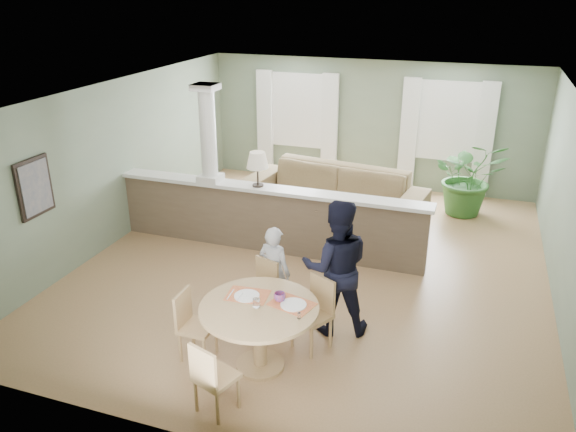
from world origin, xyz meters
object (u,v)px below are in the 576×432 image
at_px(chair_side, 192,322).
at_px(chair_far_boy, 262,288).
at_px(houseplant, 469,177).
at_px(chair_far_man, 316,310).
at_px(child_person, 274,272).
at_px(dining_table, 260,319).
at_px(man_person, 336,267).
at_px(sofa, 332,195).
at_px(chair_near, 211,376).

bearing_deg(chair_side, chair_far_boy, -25.72).
distance_m(houseplant, chair_side, 6.42).
relative_size(chair_far_boy, chair_far_man, 0.94).
distance_m(houseplant, child_person, 5.09).
distance_m(dining_table, chair_far_boy, 1.01).
height_order(houseplant, man_person, man_person).
xyz_separation_m(sofa, dining_table, (0.35, -4.53, 0.15)).
distance_m(sofa, chair_far_boy, 3.59).
height_order(dining_table, man_person, man_person).
distance_m(chair_near, child_person, 2.00).
height_order(chair_far_man, chair_side, chair_far_man).
relative_size(dining_table, chair_near, 1.58).
bearing_deg(chair_far_boy, child_person, 76.76).
distance_m(chair_near, chair_side, 1.04).
xyz_separation_m(houseplant, chair_far_boy, (-2.36, -4.74, -0.27)).
relative_size(houseplant, chair_near, 1.74).
bearing_deg(dining_table, houseplant, 70.47).
bearing_deg(chair_near, chair_far_man, -94.65).
relative_size(houseplant, man_person, 0.83).
bearing_deg(houseplant, chair_far_man, -106.90).
relative_size(sofa, chair_far_boy, 3.98).
bearing_deg(chair_far_boy, sofa, 109.54).
bearing_deg(chair_far_man, child_person, 173.58).
bearing_deg(houseplant, man_person, -106.80).
bearing_deg(dining_table, chair_far_man, 52.35).
bearing_deg(dining_table, chair_far_boy, 110.31).
height_order(sofa, dining_table, sofa).
bearing_deg(sofa, houseplant, 33.80).
bearing_deg(man_person, chair_far_boy, -12.48).
distance_m(chair_far_boy, child_person, 0.27).
relative_size(sofa, chair_side, 3.96).
height_order(sofa, houseplant, houseplant).
relative_size(chair_far_man, chair_near, 1.06).
bearing_deg(dining_table, chair_near, -101.82).
distance_m(chair_far_man, chair_side, 1.48).
bearing_deg(chair_far_man, dining_table, -99.69).
xyz_separation_m(child_person, man_person, (0.85, -0.08, 0.25)).
bearing_deg(chair_far_boy, houseplant, 82.99).
distance_m(chair_far_boy, man_person, 1.05).
relative_size(chair_far_boy, chair_near, 1.00).
height_order(dining_table, chair_far_man, dining_table).
distance_m(dining_table, child_person, 1.13).
relative_size(chair_far_boy, chair_side, 0.99).
xyz_separation_m(sofa, man_person, (0.96, -3.50, 0.40)).
bearing_deg(man_person, chair_side, 19.31).
relative_size(dining_table, chair_side, 1.58).
height_order(chair_side, man_person, man_person).
relative_size(chair_far_man, child_person, 0.70).
height_order(sofa, man_person, man_person).
bearing_deg(chair_far_boy, chair_far_man, -1.65).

